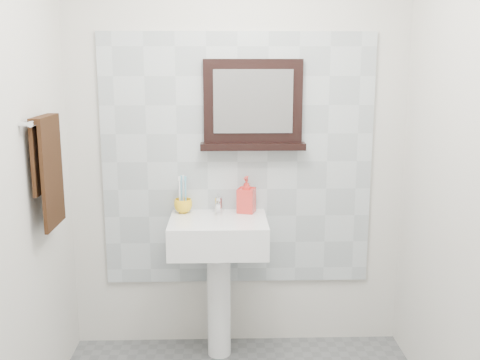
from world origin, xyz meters
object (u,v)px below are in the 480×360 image
(pedestal_sink, at_px, (218,249))
(toothbrush_cup, at_px, (183,206))
(framed_mirror, at_px, (253,107))
(hand_towel, at_px, (48,163))
(soap_dispenser, at_px, (246,195))

(pedestal_sink, bearing_deg, toothbrush_cup, 147.58)
(pedestal_sink, bearing_deg, framed_mirror, 42.47)
(toothbrush_cup, relative_size, hand_towel, 0.19)
(soap_dispenser, bearing_deg, pedestal_sink, -124.87)
(pedestal_sink, height_order, hand_towel, hand_towel)
(pedestal_sink, height_order, toothbrush_cup, pedestal_sink)
(hand_towel, bearing_deg, toothbrush_cup, 37.35)
(framed_mirror, bearing_deg, soap_dispenser, -124.84)
(pedestal_sink, height_order, framed_mirror, framed_mirror)
(framed_mirror, bearing_deg, toothbrush_cup, -172.38)
(toothbrush_cup, distance_m, soap_dispenser, 0.38)
(hand_towel, bearing_deg, soap_dispenser, 25.49)
(toothbrush_cup, xyz_separation_m, framed_mirror, (0.41, 0.05, 0.57))
(toothbrush_cup, relative_size, framed_mirror, 0.17)
(toothbrush_cup, bearing_deg, soap_dispenser, -0.06)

